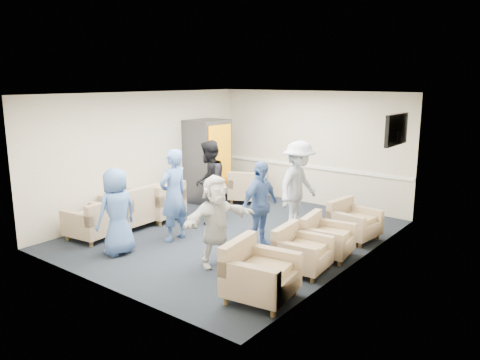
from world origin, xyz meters
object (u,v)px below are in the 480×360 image
Objects in this scene: armchair_left_far at (160,204)px; armchair_right_far at (352,223)px; armchair_corner at (248,189)px; person_front_left at (117,212)px; armchair_left_mid at (133,209)px; armchair_right_midfar at (325,239)px; armchair_left_near at (94,223)px; person_back_left at (209,182)px; person_back_right at (298,186)px; armchair_right_midnear at (300,253)px; person_mid_right at (260,205)px; vending_machine at (208,161)px; person_mid_left at (174,195)px; person_front_right at (216,220)px; armchair_right_near at (257,275)px.

armchair_left_far is 1.11× the size of armchair_right_far.
armchair_corner is 0.74× the size of person_front_left.
armchair_right_midfar is at bearing 101.73° from armchair_left_mid.
person_back_left is (1.01, 2.13, 0.55)m from armchair_left_near.
person_back_right reaches higher than armchair_corner.
armchair_left_far is 3.82m from armchair_right_midnear.
person_mid_right reaches higher than armchair_right_far.
person_mid_right is (2.93, -1.92, -0.22)m from vending_machine.
person_back_left is at bearing -169.45° from person_mid_left.
person_front_left is (0.30, -4.15, 0.42)m from armchair_corner.
person_front_right is at bearing 73.68° from person_mid_left.
armchair_left_far is 0.61× the size of person_mid_right.
person_mid_left is (1.17, -0.73, 0.51)m from armchair_left_far.
armchair_left_mid is 3.88m from armchair_right_midnear.
armchair_right_far is at bearing 103.35° from armchair_left_far.
armchair_right_far is 0.50× the size of person_mid_left.
person_mid_right is at bearing 61.73° from armchair_right_midnear.
vending_machine is 1.80m from person_back_left.
armchair_left_mid is 1.15× the size of armchair_right_midnear.
armchair_left_mid is 1.60m from person_front_left.
person_mid_right is (-1.11, -1.44, 0.47)m from armchair_right_far.
armchair_right_midnear is at bearing -147.81° from person_back_right.
armchair_left_mid is 1.08× the size of armchair_right_far.
armchair_left_near is at bearing -52.73° from person_mid_left.
person_back_right is 2.41m from person_front_right.
armchair_right_midfar is at bearing 129.63° from person_front_left.
person_front_right is at bearing 160.79° from armchair_right_far.
armchair_corner is at bearing 163.94° from armchair_left_near.
person_front_right reaches higher than armchair_left_near.
vending_machine is 4.12m from person_front_right.
person_mid_left is at bearing 75.97° from armchair_corner.
person_back_left reaches higher than armchair_corner.
armchair_corner is at bearing 159.03° from armchair_left_far.
armchair_left_far is at bearing 171.68° from armchair_left_near.
armchair_left_far is 2.99m from person_back_right.
armchair_left_near is at bearing 112.94° from person_front_right.
armchair_right_far is 0.43× the size of vending_machine.
person_mid_right is (-1.12, -0.33, 0.48)m from armchair_right_midfar.
person_front_left is at bearing 20.48° from armchair_left_far.
armchair_right_near is at bearing 176.34° from armchair_right_midnear.
person_back_right is (1.70, 0.75, 0.03)m from person_back_left.
armchair_right_near is 0.56× the size of person_back_left.
armchair_corner is 4.18m from person_front_left.
person_back_right reaches higher than armchair_right_midnear.
person_back_left reaches higher than person_mid_right.
armchair_corner is at bearing 43.57° from person_mid_right.
armchair_right_near is at bearing 172.18° from armchair_right_midfar.
person_back_left is (-2.82, 1.07, 0.57)m from armchair_right_midnear.
person_front_right is at bearing 78.07° from armchair_left_mid.
armchair_left_mid is at bearing 124.07° from armchair_right_far.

